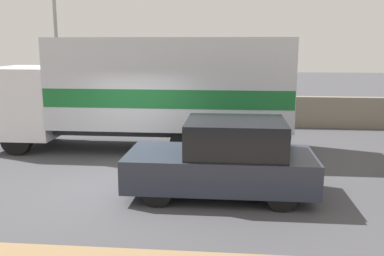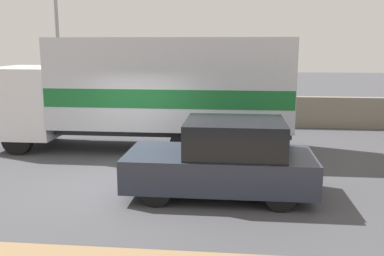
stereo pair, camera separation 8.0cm
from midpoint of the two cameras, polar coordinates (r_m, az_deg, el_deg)
The scene contains 5 objects.
ground_plane at distance 10.44m, azimuth -9.05°, elevation -6.88°, with size 80.00×80.00×0.00m, color #47474C.
stone_wall_backdrop at distance 17.20m, azimuth -3.13°, elevation 2.44°, with size 60.00×0.35×1.19m.
street_lamp at distance 17.75m, azimuth -17.88°, elevation 12.84°, with size 0.56×0.28×6.67m.
box_truck at distance 12.98m, azimuth -5.79°, elevation 5.17°, with size 8.93×2.49×3.38m.
car_hatchback at distance 9.16m, azimuth 4.15°, elevation -4.17°, with size 3.97×1.86×1.64m.
Camera 1 is at (2.52, -9.60, 3.22)m, focal length 40.00 mm.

